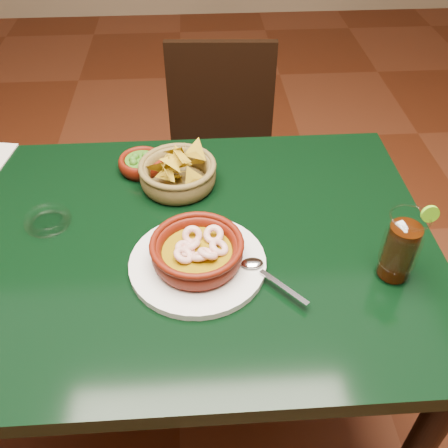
{
  "coord_description": "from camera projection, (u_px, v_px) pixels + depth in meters",
  "views": [
    {
      "loc": [
        0.09,
        -0.78,
        1.5
      ],
      "look_at": [
        0.14,
        -0.02,
        0.81
      ],
      "focal_mm": 40.0,
      "sensor_mm": 36.0,
      "label": 1
    }
  ],
  "objects": [
    {
      "name": "ground",
      "position": [
        180.0,
        410.0,
        1.58
      ],
      "size": [
        7.0,
        7.0,
        0.0
      ],
      "primitive_type": "plane",
      "color": "#471C0C",
      "rests_on": "ground"
    },
    {
      "name": "guacamole_ramekin",
      "position": [
        141.0,
        163.0,
        1.26
      ],
      "size": [
        0.13,
        0.13,
        0.05
      ],
      "color": "#490E05",
      "rests_on": "dining_table"
    },
    {
      "name": "dining_table",
      "position": [
        163.0,
        272.0,
        1.15
      ],
      "size": [
        1.2,
        0.8,
        0.75
      ],
      "color": "black",
      "rests_on": "ground"
    },
    {
      "name": "cola_drink",
      "position": [
        401.0,
        248.0,
        0.96
      ],
      "size": [
        0.15,
        0.15,
        0.18
      ],
      "color": "white",
      "rests_on": "dining_table"
    },
    {
      "name": "shrimp_plate",
      "position": [
        198.0,
        254.0,
        1.0
      ],
      "size": [
        0.35,
        0.28,
        0.08
      ],
      "color": "silver",
      "rests_on": "dining_table"
    },
    {
      "name": "dining_chair",
      "position": [
        221.0,
        159.0,
        1.8
      ],
      "size": [
        0.42,
        0.42,
        0.85
      ],
      "color": "black",
      "rests_on": "ground"
    },
    {
      "name": "glass_ashtray",
      "position": [
        48.0,
        221.0,
        1.11
      ],
      "size": [
        0.11,
        0.11,
        0.03
      ],
      "color": "white",
      "rests_on": "dining_table"
    },
    {
      "name": "chip_basket",
      "position": [
        178.0,
        173.0,
        1.2
      ],
      "size": [
        0.22,
        0.22,
        0.13
      ],
      "color": "brown",
      "rests_on": "dining_table"
    }
  ]
}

